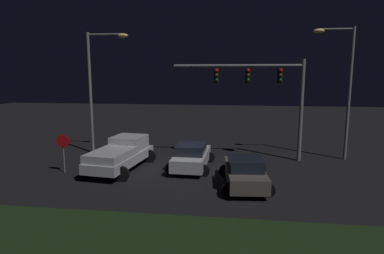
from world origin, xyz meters
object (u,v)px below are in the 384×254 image
(car_sedan_far, at_px, (245,172))
(street_lamp_right, at_px, (342,78))
(car_sedan, at_px, (192,156))
(street_lamp_left, at_px, (98,78))
(traffic_signal_gantry, at_px, (263,85))
(pickup_truck, at_px, (122,152))
(stop_sign, at_px, (63,146))

(car_sedan_far, relative_size, street_lamp_right, 0.54)
(car_sedan, height_order, street_lamp_right, street_lamp_right)
(street_lamp_right, bearing_deg, street_lamp_left, -178.42)
(car_sedan, xyz_separation_m, street_lamp_right, (9.26, 3.42, 4.58))
(traffic_signal_gantry, height_order, street_lamp_left, street_lamp_left)
(car_sedan, distance_m, traffic_signal_gantry, 6.51)
(pickup_truck, xyz_separation_m, traffic_signal_gantry, (8.31, 3.34, 3.90))
(traffic_signal_gantry, relative_size, street_lamp_right, 0.98)
(pickup_truck, xyz_separation_m, stop_sign, (-3.00, -1.20, 0.56))
(pickup_truck, relative_size, street_lamp_right, 0.66)
(car_sedan, bearing_deg, pickup_truck, 100.84)
(traffic_signal_gantry, bearing_deg, street_lamp_left, 178.44)
(pickup_truck, bearing_deg, street_lamp_right, -65.88)
(pickup_truck, relative_size, car_sedan, 1.26)
(pickup_truck, height_order, car_sedan_far, pickup_truck)
(street_lamp_right, bearing_deg, pickup_truck, -162.97)
(pickup_truck, xyz_separation_m, car_sedan_far, (7.15, -2.12, -0.26))
(car_sedan_far, xyz_separation_m, traffic_signal_gantry, (1.17, 5.46, 4.16))
(traffic_signal_gantry, bearing_deg, street_lamp_right, 8.48)
(car_sedan_far, height_order, street_lamp_left, street_lamp_left)
(street_lamp_left, bearing_deg, stop_sign, -91.88)
(traffic_signal_gantry, xyz_separation_m, stop_sign, (-11.32, -4.54, -3.34))
(street_lamp_left, height_order, stop_sign, street_lamp_left)
(traffic_signal_gantry, bearing_deg, car_sedan_far, -102.06)
(street_lamp_right, distance_m, stop_sign, 17.58)
(car_sedan, distance_m, car_sedan_far, 4.14)
(street_lamp_right, bearing_deg, car_sedan_far, -134.92)
(car_sedan_far, bearing_deg, car_sedan, 42.36)
(traffic_signal_gantry, bearing_deg, pickup_truck, -158.13)
(car_sedan_far, distance_m, stop_sign, 10.23)
(street_lamp_right, bearing_deg, traffic_signal_gantry, -171.52)
(pickup_truck, relative_size, car_sedan_far, 1.23)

